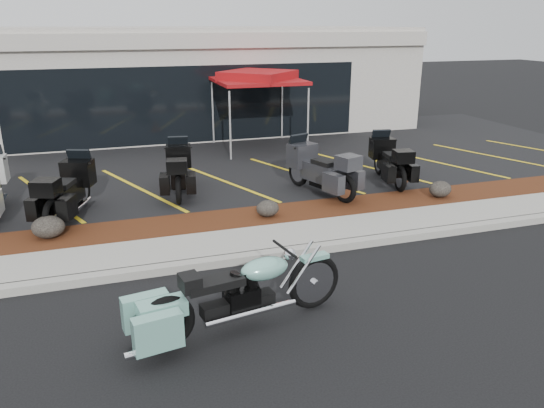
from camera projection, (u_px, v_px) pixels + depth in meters
name	position (u px, v px, depth m)	size (l,w,h in m)	color
ground	(298.00, 277.00, 9.16)	(90.00, 90.00, 0.00)	black
curb	(282.00, 253.00, 9.95)	(24.00, 0.25, 0.15)	gray
sidewalk	(270.00, 239.00, 10.58)	(24.00, 1.20, 0.15)	gray
mulch_bed	(254.00, 219.00, 11.65)	(24.00, 1.20, 0.16)	#3B190D
upper_lot	(206.00, 161.00, 16.51)	(26.00, 9.60, 0.15)	black
dealership_building	(174.00, 79.00, 21.52)	(18.00, 8.16, 4.00)	#9F998F
boulder_left	(48.00, 227.00, 10.37)	(0.63, 0.52, 0.44)	black
boulder_mid	(268.00, 208.00, 11.54)	(0.50, 0.42, 0.36)	black
boulder_right	(440.00, 189.00, 12.81)	(0.55, 0.46, 0.39)	black
hero_cruiser	(314.00, 274.00, 8.00)	(3.26, 0.83, 1.15)	#73B3A4
touring_black_front	(81.00, 178.00, 12.11)	(2.29, 0.87, 1.33)	black
touring_black_mid	(179.00, 160.00, 13.70)	(2.21, 0.84, 1.28)	black
touring_grey	(298.00, 160.00, 13.56)	(2.35, 0.90, 1.37)	#2C2C30
touring_black_rear	(380.00, 152.00, 14.59)	(2.19, 0.83, 1.27)	black
traffic_cone	(175.00, 155.00, 15.84)	(0.36, 0.36, 0.51)	#D65307
popup_canopy	(258.00, 78.00, 17.20)	(2.83, 2.83, 2.54)	silver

